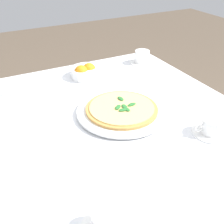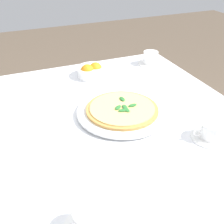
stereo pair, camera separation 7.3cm
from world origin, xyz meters
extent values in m
cube|color=white|center=(0.00, 0.00, 0.72)|extent=(1.08, 1.08, 0.02)
cube|color=white|center=(0.00, 0.53, 0.57)|extent=(1.08, 0.01, 0.28)
cube|color=white|center=(0.53, 0.00, 0.57)|extent=(0.01, 1.08, 0.28)
cylinder|color=brown|center=(0.45, 0.45, 0.35)|extent=(0.06, 0.06, 0.71)
cylinder|color=white|center=(0.08, 0.00, 0.73)|extent=(0.20, 0.20, 0.01)
cylinder|color=white|center=(0.08, 0.00, 0.74)|extent=(0.34, 0.34, 0.01)
cylinder|color=#C68E47|center=(0.08, 0.00, 0.75)|extent=(0.27, 0.27, 0.01)
cylinder|color=#EFD17A|center=(0.08, 0.00, 0.76)|extent=(0.24, 0.24, 0.00)
ellipsoid|color=#2D7533|center=(0.07, 0.00, 0.76)|extent=(0.04, 0.04, 0.01)
ellipsoid|color=#2D7533|center=(0.07, -0.03, 0.76)|extent=(0.04, 0.02, 0.01)
ellipsoid|color=#2D7533|center=(0.09, -0.01, 0.76)|extent=(0.02, 0.04, 0.01)
ellipsoid|color=#2D7533|center=(0.11, 0.05, 0.76)|extent=(0.02, 0.04, 0.01)
ellipsoid|color=#2D7533|center=(0.12, -0.01, 0.76)|extent=(0.04, 0.02, 0.01)
ellipsoid|color=#2D7533|center=(0.09, -0.03, 0.76)|extent=(0.02, 0.04, 0.01)
cylinder|color=white|center=(-0.19, -0.42, 0.76)|extent=(0.08, 0.08, 0.06)
torus|color=white|center=(-0.14, -0.41, 0.76)|extent=(0.04, 0.01, 0.03)
cylinder|color=black|center=(-0.19, -0.42, 0.78)|extent=(0.07, 0.07, 0.00)
cylinder|color=white|center=(0.42, 0.40, 0.73)|extent=(0.13, 0.13, 0.01)
cylinder|color=white|center=(0.42, 0.40, 0.76)|extent=(0.08, 0.08, 0.06)
torus|color=white|center=(0.43, 0.44, 0.77)|extent=(0.01, 0.04, 0.03)
cylinder|color=black|center=(0.42, 0.40, 0.79)|extent=(0.07, 0.07, 0.00)
cylinder|color=white|center=(0.29, -0.25, 0.73)|extent=(0.13, 0.13, 0.01)
cylinder|color=white|center=(0.29, -0.25, 0.76)|extent=(0.08, 0.08, 0.05)
torus|color=white|center=(0.24, -0.24, 0.76)|extent=(0.04, 0.01, 0.03)
cylinder|color=black|center=(0.29, -0.25, 0.78)|extent=(0.07, 0.07, 0.00)
cube|color=silver|center=(-0.29, 0.32, 0.75)|extent=(0.12, 0.07, 0.01)
cylinder|color=white|center=(0.10, 0.37, 0.75)|extent=(0.15, 0.15, 0.04)
sphere|color=orange|center=(0.11, 0.37, 0.76)|extent=(0.06, 0.06, 0.06)
sphere|color=orange|center=(0.06, 0.36, 0.76)|extent=(0.06, 0.06, 0.06)
camera|label=1|loc=(-0.36, -0.79, 1.30)|focal=45.07mm
camera|label=2|loc=(-0.30, -0.82, 1.30)|focal=45.07mm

